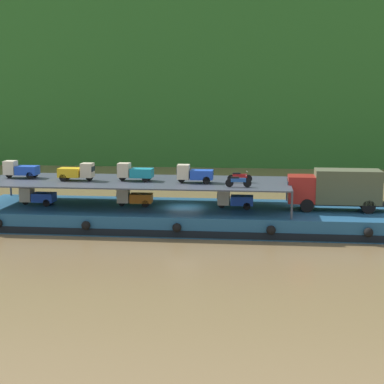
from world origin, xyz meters
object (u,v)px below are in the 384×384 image
Objects in this scene: mini_truck_lower_stern at (37,196)px; mini_truck_lower_aft at (134,197)px; cargo_barge at (185,217)px; motorcycle_upper_centre at (239,177)px; mini_truck_upper_mid at (77,172)px; mini_truck_upper_fore at (135,172)px; mini_truck_upper_stern at (21,169)px; covered_lorry at (337,188)px; motorcycle_upper_port at (238,181)px; mini_truck_lower_mid at (235,199)px; mini_truck_upper_bow at (194,174)px.

mini_truck_lower_stern is 7.73m from mini_truck_lower_aft.
motorcycle_upper_centre is (4.23, 0.02, 3.18)m from cargo_barge.
mini_truck_upper_mid is 1.00× the size of mini_truck_upper_fore.
mini_truck_upper_stern is (-13.36, 0.61, 3.44)m from cargo_barge.
mini_truck_lower_aft is (-15.50, 0.09, -1.00)m from covered_lorry.
motorcycle_upper_port is at bearing -15.94° from mini_truck_upper_fore.
mini_truck_upper_stern reaches higher than mini_truck_lower_mid.
motorcycle_upper_centre is at bearing 6.54° from mini_truck_lower_mid.
mini_truck_upper_fore is at bearing 173.90° from mini_truck_upper_bow.
covered_lorry is 2.87× the size of mini_truck_upper_stern.
covered_lorry reaches higher than mini_truck_lower_stern.
mini_truck_upper_bow reaches higher than mini_truck_lower_stern.
mini_truck_lower_aft is (7.72, 0.43, 0.00)m from mini_truck_lower_stern.
motorcycle_upper_port is 1.00× the size of motorcycle_upper_centre.
covered_lorry reaches higher than motorcycle_upper_centre.
mini_truck_upper_fore is (-15.42, 0.05, 1.00)m from covered_lorry.
mini_truck_upper_mid reaches higher than cargo_barge.
mini_truck_upper_stern is at bearing 176.72° from mini_truck_lower_aft.
mini_truck_upper_mid is at bearing 171.18° from motorcycle_upper_port.
mini_truck_lower_aft is 8.70m from motorcycle_upper_port.
mini_truck_lower_stern is (-23.22, -0.34, -1.00)m from covered_lorry.
cargo_barge is 5.29m from motorcycle_upper_centre.
mini_truck_upper_fore is (-7.78, 0.06, 2.00)m from mini_truck_lower_mid.
mini_truck_lower_mid is at bearing 1.23° from mini_truck_lower_stern.
cargo_barge is 13.81m from mini_truck_upper_stern.
covered_lorry reaches higher than mini_truck_lower_aft.
covered_lorry is 23.24m from mini_truck_lower_stern.
motorcycle_upper_centre is at bearing -0.12° from mini_truck_upper_fore.
mini_truck_upper_fore is (7.80, 0.39, 2.00)m from mini_truck_lower_stern.
motorcycle_upper_port is at bearing -6.89° from mini_truck_lower_stern.
mini_truck_upper_fore is at bearing 4.53° from mini_truck_upper_mid.
mini_truck_upper_bow is at bearing -4.35° from mini_truck_upper_stern.
motorcycle_upper_centre is at bearing 8.14° from mini_truck_upper_bow.
mini_truck_lower_stern is 1.01× the size of mini_truck_upper_stern.
mini_truck_lower_mid is 17.36m from mini_truck_upper_stern.
mini_truck_upper_mid is 9.23m from mini_truck_upper_bow.
motorcycle_upper_port is (17.57, -2.89, -0.26)m from mini_truck_upper_stern.
mini_truck_lower_stern is at bearing -177.13° from mini_truck_upper_fore.
mini_truck_upper_bow is 3.85m from motorcycle_upper_port.
mini_truck_upper_mid reaches higher than motorcycle_upper_centre.
mini_truck_upper_bow is at bearing -171.67° from mini_truck_lower_mid.
mini_truck_upper_bow reaches higher than covered_lorry.
mini_truck_upper_mid is 1.45× the size of motorcycle_upper_centre.
mini_truck_upper_fore is 8.43m from motorcycle_upper_port.
mini_truck_upper_bow is at bearing 151.86° from motorcycle_upper_port.
mini_truck_upper_fore is (-3.90, 0.04, 3.44)m from cargo_barge.
mini_truck_lower_mid is (7.86, -0.09, 0.00)m from mini_truck_lower_aft.
mini_truck_upper_stern reaches higher than motorcycle_upper_centre.
covered_lorry is at bearing -0.07° from cargo_barge.
mini_truck_upper_stern is at bearing 178.55° from covered_lorry.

